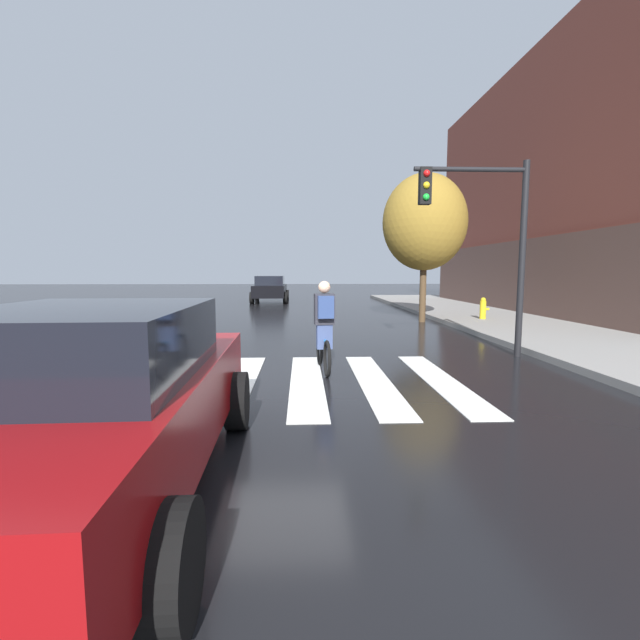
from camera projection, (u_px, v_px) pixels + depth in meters
ground_plane at (275, 382)px, 7.45m from camera, size 120.00×120.00×0.00m
crosswalk_stripes at (273, 382)px, 7.45m from camera, size 6.28×4.19×0.01m
sedan_near at (95, 400)px, 3.60m from camera, size 2.27×4.65×1.59m
sedan_mid at (270, 289)px, 27.12m from camera, size 2.18×4.64×1.60m
cyclist at (324, 327)px, 8.11m from camera, size 0.38×1.71×1.69m
traffic_light_near at (486, 225)px, 9.39m from camera, size 2.47×0.28×4.20m
fire_hydrant at (483, 308)px, 16.01m from camera, size 0.33×0.22×0.78m
street_tree_near at (425, 222)px, 16.00m from camera, size 3.03×3.03×5.39m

